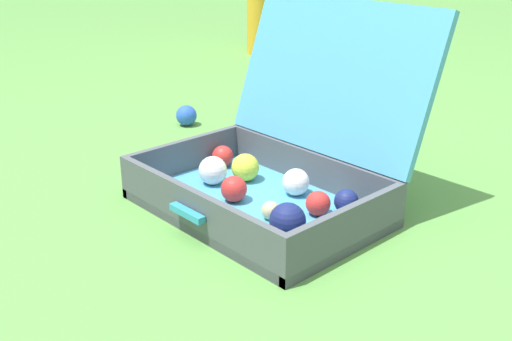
{
  "coord_description": "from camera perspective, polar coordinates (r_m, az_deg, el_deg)",
  "views": [
    {
      "loc": [
        1.02,
        -0.88,
        0.68
      ],
      "look_at": [
        -0.01,
        0.07,
        0.11
      ],
      "focal_mm": 43.29,
      "sensor_mm": 36.0,
      "label": 1
    }
  ],
  "objects": [
    {
      "name": "ground_plane",
      "position": [
        1.51,
        -1.91,
        -4.7
      ],
      "size": [
        16.0,
        16.0,
        0.0
      ],
      "primitive_type": "plane",
      "color": "#569342"
    },
    {
      "name": "stray_ball_on_grass",
      "position": [
        2.21,
        -6.45,
        5.08
      ],
      "size": [
        0.07,
        0.07,
        0.07
      ],
      "primitive_type": "sphere",
      "color": "blue",
      "rests_on": "ground"
    },
    {
      "name": "open_suitcase",
      "position": [
        1.56,
        2.09,
        0.58
      ],
      "size": [
        0.6,
        0.56,
        0.5
      ],
      "color": "#4799C6",
      "rests_on": "ground"
    }
  ]
}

